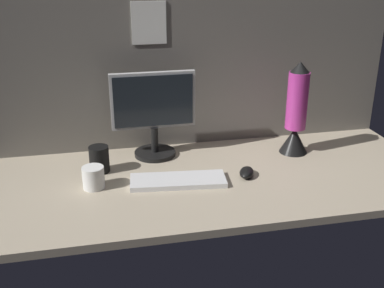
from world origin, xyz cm
name	(u,v)px	position (x,y,z in cm)	size (l,w,h in cm)	color
ground_plane	(215,178)	(0.00, 0.00, -1.50)	(180.00, 80.00, 3.00)	tan
cubicle_wall_back	(195,60)	(-0.03, 37.50, 38.62)	(180.00, 5.50, 77.20)	slate
monitor	(154,112)	(-20.97, 25.09, 20.03)	(36.09, 18.00, 37.13)	black
keyboard	(178,181)	(-15.99, -4.35, 1.00)	(37.00, 13.00, 2.00)	silver
mouse	(247,172)	(11.92, -4.32, 1.70)	(5.60, 9.60, 3.40)	black
mug_black_travel	(99,159)	(-45.32, 12.51, 5.46)	(8.04, 8.04, 10.93)	black
mug_ceramic_white	(93,177)	(-48.05, -1.47, 4.28)	(8.33, 8.33, 8.55)	white
lava_lamp	(296,116)	(40.13, 15.15, 17.20)	(12.53, 12.53, 41.00)	black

